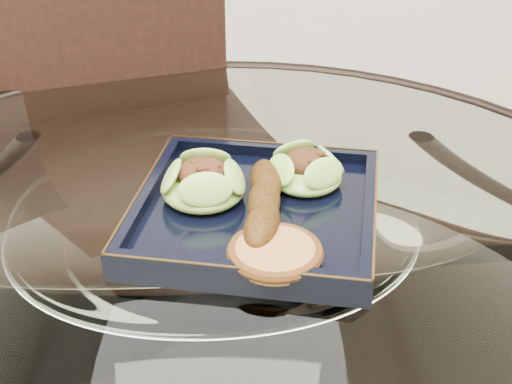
{
  "coord_description": "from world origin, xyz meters",
  "views": [
    {
      "loc": [
        0.05,
        -0.63,
        1.21
      ],
      "look_at": [
        0.04,
        0.05,
        0.8
      ],
      "focal_mm": 50.0,
      "sensor_mm": 36.0,
      "label": 1
    }
  ],
  "objects": [
    {
      "name": "lettuce_wrap_left",
      "position": [
        -0.02,
        0.07,
        0.8
      ],
      "size": [
        0.12,
        0.12,
        0.03
      ],
      "primitive_type": "ellipsoid",
      "rotation": [
        0.0,
        0.0,
        -0.37
      ],
      "color": "#5F8F29",
      "rests_on": "navy_plate"
    },
    {
      "name": "dining_table",
      "position": [
        -0.0,
        -0.0,
        0.6
      ],
      "size": [
        1.13,
        1.13,
        0.77
      ],
      "color": "white",
      "rests_on": "ground"
    },
    {
      "name": "lettuce_wrap_right",
      "position": [
        0.1,
        0.11,
        0.8
      ],
      "size": [
        0.09,
        0.09,
        0.03
      ],
      "primitive_type": "ellipsoid",
      "rotation": [
        0.0,
        0.0,
        0.06
      ],
      "color": "#6D9F2E",
      "rests_on": "navy_plate"
    },
    {
      "name": "crumb_patty",
      "position": [
        0.06,
        -0.05,
        0.79
      ],
      "size": [
        0.09,
        0.09,
        0.02
      ],
      "primitive_type": "cylinder",
      "rotation": [
        0.0,
        0.0,
        0.03
      ],
      "color": "#AB7239",
      "rests_on": "navy_plate"
    },
    {
      "name": "navy_plate",
      "position": [
        0.04,
        0.05,
        0.77
      ],
      "size": [
        0.31,
        0.31,
        0.02
      ],
      "primitive_type": "cube",
      "rotation": [
        0.0,
        0.0,
        -0.16
      ],
      "color": "black",
      "rests_on": "dining_table"
    },
    {
      "name": "dining_chair",
      "position": [
        -0.17,
        0.37,
        0.57
      ],
      "size": [
        0.56,
        0.56,
        1.02
      ],
      "rotation": [
        0.0,
        0.0,
        0.32
      ],
      "color": "black",
      "rests_on": "ground"
    },
    {
      "name": "roasted_plantain",
      "position": [
        0.05,
        0.04,
        0.8
      ],
      "size": [
        0.05,
        0.17,
        0.03
      ],
      "primitive_type": "ellipsoid",
      "rotation": [
        0.0,
        0.0,
        1.51
      ],
      "color": "#553008",
      "rests_on": "navy_plate"
    }
  ]
}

